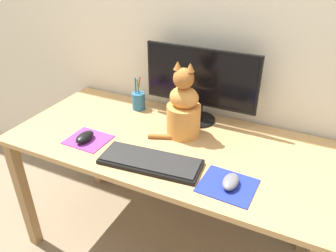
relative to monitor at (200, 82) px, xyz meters
The scene contains 11 objects.
ground_plane 0.95m from the monitor, 104.31° to the right, with size 12.00×12.00×0.00m, color #847056.
wall_back 0.36m from the monitor, 116.21° to the left, with size 7.00×0.04×2.50m.
desk 0.39m from the monitor, 104.31° to the right, with size 1.46×0.68×0.71m.
monitor is the anchor object (origin of this frame).
keyboard 0.48m from the monitor, 95.67° to the right, with size 0.44×0.20×0.02m.
mousepad_left 0.60m from the monitor, 134.37° to the right, with size 0.19×0.17×0.00m.
mousepad_right 0.56m from the monitor, 56.60° to the right, with size 0.21×0.19×0.00m.
computer_mouse_left 0.60m from the monitor, 133.77° to the right, with size 0.06×0.11×0.04m.
computer_mouse_right 0.56m from the monitor, 55.60° to the right, with size 0.06×0.10×0.04m.
cat 0.18m from the monitor, 96.23° to the right, with size 0.22×0.20×0.36m.
pen_cup 0.38m from the monitor, behind, with size 0.07×0.07×0.18m.
Camera 1 is at (0.56, -1.15, 1.52)m, focal length 35.00 mm.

